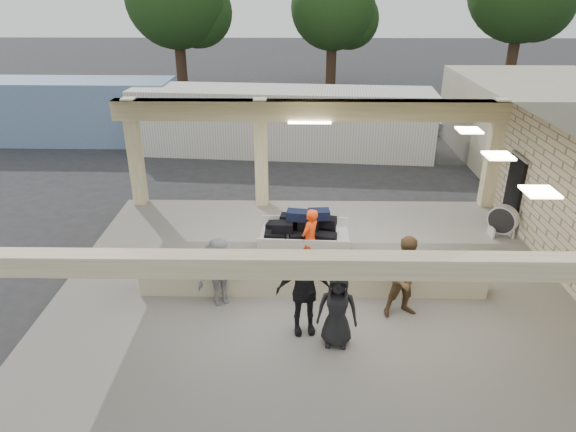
{
  "coord_description": "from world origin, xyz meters",
  "views": [
    {
      "loc": [
        -0.41,
        -10.75,
        6.77
      ],
      "look_at": [
        -0.6,
        1.0,
        1.37
      ],
      "focal_mm": 32.0,
      "sensor_mm": 36.0,
      "label": 1
    }
  ],
  "objects_px": {
    "passenger_b": "(304,291)",
    "passenger_c": "(220,272)",
    "baggage_handler": "(310,240)",
    "baggage_counter": "(313,274)",
    "drum_fan": "(503,220)",
    "luggage_cart": "(303,233)",
    "car_white_a": "(485,119)",
    "passenger_d": "(337,309)",
    "container_white": "(281,121)",
    "passenger_a": "(408,277)",
    "container_blue": "(55,111)",
    "car_dark": "(393,114)"
  },
  "relations": [
    {
      "from": "passenger_b",
      "to": "passenger_c",
      "type": "distance_m",
      "value": 2.08
    },
    {
      "from": "baggage_handler",
      "to": "passenger_c",
      "type": "bearing_deg",
      "value": -16.53
    },
    {
      "from": "baggage_counter",
      "to": "drum_fan",
      "type": "relative_size",
      "value": 8.94
    },
    {
      "from": "luggage_cart",
      "to": "car_white_a",
      "type": "distance_m",
      "value": 15.55
    },
    {
      "from": "passenger_c",
      "to": "passenger_d",
      "type": "distance_m",
      "value": 2.85
    },
    {
      "from": "luggage_cart",
      "to": "container_white",
      "type": "distance_m",
      "value": 9.51
    },
    {
      "from": "passenger_c",
      "to": "luggage_cart",
      "type": "bearing_deg",
      "value": 21.2
    },
    {
      "from": "drum_fan",
      "to": "baggage_handler",
      "type": "bearing_deg",
      "value": -118.62
    },
    {
      "from": "baggage_counter",
      "to": "passenger_a",
      "type": "distance_m",
      "value": 2.21
    },
    {
      "from": "baggage_counter",
      "to": "container_blue",
      "type": "relative_size",
      "value": 0.77
    },
    {
      "from": "container_white",
      "to": "car_white_a",
      "type": "bearing_deg",
      "value": 23.3
    },
    {
      "from": "passenger_b",
      "to": "car_dark",
      "type": "xyz_separation_m",
      "value": [
        4.66,
        16.6,
        -0.33
      ]
    },
    {
      "from": "baggage_counter",
      "to": "car_dark",
      "type": "distance_m",
      "value": 15.77
    },
    {
      "from": "baggage_handler",
      "to": "passenger_d",
      "type": "bearing_deg",
      "value": 44.42
    },
    {
      "from": "car_white_a",
      "to": "container_blue",
      "type": "xyz_separation_m",
      "value": [
        -20.1,
        -1.64,
        0.71
      ]
    },
    {
      "from": "passenger_d",
      "to": "baggage_counter",
      "type": "bearing_deg",
      "value": 109.07
    },
    {
      "from": "drum_fan",
      "to": "passenger_b",
      "type": "distance_m",
      "value": 7.31
    },
    {
      "from": "passenger_d",
      "to": "car_dark",
      "type": "distance_m",
      "value": 17.47
    },
    {
      "from": "baggage_handler",
      "to": "car_dark",
      "type": "bearing_deg",
      "value": -162.22
    },
    {
      "from": "passenger_c",
      "to": "car_dark",
      "type": "height_order",
      "value": "passenger_c"
    },
    {
      "from": "baggage_handler",
      "to": "passenger_d",
      "type": "xyz_separation_m",
      "value": [
        0.47,
        -2.96,
        0.0
      ]
    },
    {
      "from": "passenger_c",
      "to": "passenger_d",
      "type": "relative_size",
      "value": 0.99
    },
    {
      "from": "baggage_counter",
      "to": "passenger_b",
      "type": "height_order",
      "value": "passenger_b"
    },
    {
      "from": "passenger_d",
      "to": "container_blue",
      "type": "xyz_separation_m",
      "value": [
        -11.79,
        14.62,
        0.47
      ]
    },
    {
      "from": "passenger_d",
      "to": "car_white_a",
      "type": "height_order",
      "value": "passenger_d"
    },
    {
      "from": "drum_fan",
      "to": "passenger_b",
      "type": "xyz_separation_m",
      "value": [
        -5.73,
        -4.51,
        0.47
      ]
    },
    {
      "from": "passenger_d",
      "to": "car_white_a",
      "type": "relative_size",
      "value": 0.34
    },
    {
      "from": "baggage_counter",
      "to": "car_dark",
      "type": "relative_size",
      "value": 1.86
    },
    {
      "from": "drum_fan",
      "to": "baggage_handler",
      "type": "distance_m",
      "value": 5.89
    },
    {
      "from": "drum_fan",
      "to": "passenger_a",
      "type": "bearing_deg",
      "value": -90.02
    },
    {
      "from": "passenger_c",
      "to": "container_blue",
      "type": "relative_size",
      "value": 0.15
    },
    {
      "from": "passenger_a",
      "to": "baggage_counter",
      "type": "bearing_deg",
      "value": 146.46
    },
    {
      "from": "baggage_counter",
      "to": "luggage_cart",
      "type": "bearing_deg",
      "value": 97.0
    },
    {
      "from": "passenger_b",
      "to": "car_white_a",
      "type": "relative_size",
      "value": 0.4
    },
    {
      "from": "luggage_cart",
      "to": "baggage_handler",
      "type": "relative_size",
      "value": 1.45
    },
    {
      "from": "drum_fan",
      "to": "container_white",
      "type": "xyz_separation_m",
      "value": [
        -6.53,
        8.09,
        0.77
      ]
    },
    {
      "from": "drum_fan",
      "to": "car_white_a",
      "type": "distance_m",
      "value": 11.81
    },
    {
      "from": "baggage_counter",
      "to": "car_white_a",
      "type": "xyz_separation_m",
      "value": [
        8.74,
        14.39,
        0.09
      ]
    },
    {
      "from": "baggage_handler",
      "to": "container_blue",
      "type": "xyz_separation_m",
      "value": [
        -11.32,
        11.66,
        0.47
      ]
    },
    {
      "from": "passenger_b",
      "to": "passenger_d",
      "type": "height_order",
      "value": "passenger_b"
    },
    {
      "from": "passenger_a",
      "to": "passenger_b",
      "type": "distance_m",
      "value": 2.3
    },
    {
      "from": "luggage_cart",
      "to": "baggage_handler",
      "type": "distance_m",
      "value": 0.61
    },
    {
      "from": "passenger_b",
      "to": "drum_fan",
      "type": "bearing_deg",
      "value": 30.84
    },
    {
      "from": "passenger_a",
      "to": "passenger_d",
      "type": "height_order",
      "value": "passenger_a"
    },
    {
      "from": "car_dark",
      "to": "passenger_d",
      "type": "bearing_deg",
      "value": -176.35
    },
    {
      "from": "container_blue",
      "to": "passenger_d",
      "type": "bearing_deg",
      "value": -50.56
    },
    {
      "from": "car_dark",
      "to": "passenger_c",
      "type": "bearing_deg",
      "value": 174.32
    },
    {
      "from": "luggage_cart",
      "to": "container_white",
      "type": "height_order",
      "value": "container_white"
    },
    {
      "from": "passenger_c",
      "to": "drum_fan",
      "type": "bearing_deg",
      "value": -3.0
    },
    {
      "from": "baggage_counter",
      "to": "passenger_c",
      "type": "distance_m",
      "value": 2.16
    }
  ]
}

